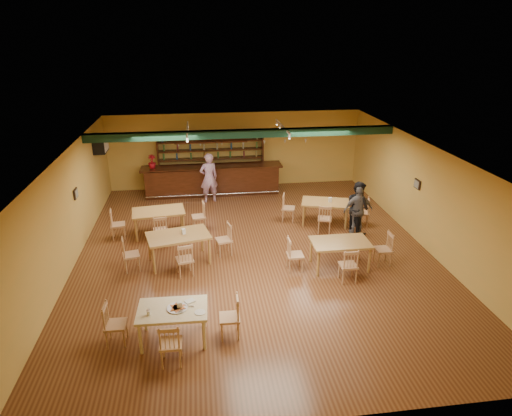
{
  "coord_description": "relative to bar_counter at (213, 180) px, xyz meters",
  "views": [
    {
      "loc": [
        -1.49,
        -11.28,
        5.99
      ],
      "look_at": [
        0.11,
        0.6,
        1.15
      ],
      "focal_mm": 31.06,
      "sensor_mm": 36.0,
      "label": 1
    }
  ],
  "objects": [
    {
      "name": "floor",
      "position": [
        0.99,
        -5.15,
        -0.56
      ],
      "size": [
        12.0,
        12.0,
        0.0
      ],
      "primitive_type": "plane",
      "color": "#562F18",
      "rests_on": "ground"
    },
    {
      "name": "ceiling_beam",
      "position": [
        0.99,
        -2.35,
        2.31
      ],
      "size": [
        10.0,
        0.3,
        0.25
      ],
      "primitive_type": "cube",
      "color": "#10301E",
      "rests_on": "ceiling"
    },
    {
      "name": "track_rail_left",
      "position": [
        -0.81,
        -1.75,
        2.38
      ],
      "size": [
        0.05,
        2.5,
        0.05
      ],
      "primitive_type": "cube",
      "color": "white",
      "rests_on": "ceiling"
    },
    {
      "name": "track_rail_right",
      "position": [
        2.39,
        -1.75,
        2.38
      ],
      "size": [
        0.05,
        2.5,
        0.05
      ],
      "primitive_type": "cube",
      "color": "white",
      "rests_on": "ceiling"
    },
    {
      "name": "ac_unit",
      "position": [
        -3.81,
        -0.95,
        1.79
      ],
      "size": [
        0.34,
        0.7,
        0.48
      ],
      "primitive_type": "cube",
      "color": "white",
      "rests_on": "wall_left"
    },
    {
      "name": "picture_left",
      "position": [
        -3.98,
        -4.15,
        1.14
      ],
      "size": [
        0.04,
        0.34,
        0.28
      ],
      "primitive_type": "cube",
      "color": "black",
      "rests_on": "wall_left"
    },
    {
      "name": "picture_right",
      "position": [
        5.96,
        -4.65,
        1.14
      ],
      "size": [
        0.04,
        0.34,
        0.28
      ],
      "primitive_type": "cube",
      "color": "black",
      "rests_on": "wall_right"
    },
    {
      "name": "bar_counter",
      "position": [
        0.0,
        0.0,
        0.0
      ],
      "size": [
        5.38,
        0.85,
        1.13
      ],
      "primitive_type": "cube",
      "color": "#32180A",
      "rests_on": "ground"
    },
    {
      "name": "back_bar_hutch",
      "position": [
        0.0,
        0.63,
        0.57
      ],
      "size": [
        4.16,
        0.4,
        2.28
      ],
      "primitive_type": "cube",
      "color": "#32180A",
      "rests_on": "ground"
    },
    {
      "name": "poinsettia",
      "position": [
        -2.24,
        0.0,
        0.82
      ],
      "size": [
        0.37,
        0.37,
        0.51
      ],
      "primitive_type": "imported",
      "rotation": [
        0.0,
        0.0,
        0.35
      ],
      "color": "#A50F1A",
      "rests_on": "bar_counter"
    },
    {
      "name": "dining_table_a",
      "position": [
        -1.81,
        -3.48,
        -0.17
      ],
      "size": [
        1.68,
        1.13,
        0.79
      ],
      "primitive_type": "cube",
      "rotation": [
        0.0,
        0.0,
        0.12
      ],
      "color": "#AB7D3C",
      "rests_on": "ground"
    },
    {
      "name": "dining_table_b",
      "position": [
        3.56,
        -3.34,
        -0.18
      ],
      "size": [
        1.72,
        1.31,
        0.76
      ],
      "primitive_type": "cube",
      "rotation": [
        0.0,
        0.0,
        -0.29
      ],
      "color": "#AB7D3C",
      "rests_on": "ground"
    },
    {
      "name": "dining_table_c",
      "position": [
        -1.15,
        -5.4,
        -0.15
      ],
      "size": [
        1.84,
        1.34,
        0.83
      ],
      "primitive_type": "cube",
      "rotation": [
        0.0,
        0.0,
        0.22
      ],
      "color": "#AB7D3C",
      "rests_on": "ground"
    },
    {
      "name": "dining_table_d",
      "position": [
        3.13,
        -6.28,
        -0.18
      ],
      "size": [
        1.55,
        0.93,
        0.77
      ],
      "primitive_type": "cube",
      "rotation": [
        0.0,
        0.0,
        -0.0
      ],
      "color": "#AB7D3C",
      "rests_on": "ground"
    },
    {
      "name": "near_table",
      "position": [
        -1.18,
        -8.74,
        -0.19
      ],
      "size": [
        1.43,
        0.94,
        0.75
      ],
      "primitive_type": "cube",
      "rotation": [
        0.0,
        0.0,
        -0.03
      ],
      "color": "beige",
      "rests_on": "ground"
    },
    {
      "name": "pizza_tray",
      "position": [
        -1.08,
        -8.74,
        0.19
      ],
      "size": [
        0.51,
        0.51,
        0.01
      ],
      "primitive_type": "cylinder",
      "rotation": [
        0.0,
        0.0,
        0.32
      ],
      "color": "silver",
      "rests_on": "near_table"
    },
    {
      "name": "parmesan_shaker",
      "position": [
        -1.63,
        -8.89,
        0.24
      ],
      "size": [
        0.08,
        0.08,
        0.11
      ],
      "primitive_type": "cylinder",
      "rotation": [
        0.0,
        0.0,
        -0.03
      ],
      "color": "#EAE5C6",
      "rests_on": "near_table"
    },
    {
      "name": "napkin_stack",
      "position": [
        -0.83,
        -8.54,
        0.2
      ],
      "size": [
        0.25,
        0.23,
        0.03
      ],
      "primitive_type": "cube",
      "rotation": [
        0.0,
        0.0,
        0.51
      ],
      "color": "white",
      "rests_on": "near_table"
    },
    {
      "name": "pizza_server",
      "position": [
        -0.93,
        -8.69,
        0.2
      ],
      "size": [
        0.33,
        0.15,
        0.0
      ],
      "primitive_type": "cube",
      "rotation": [
        0.0,
        0.0,
        -0.21
      ],
      "color": "silver",
      "rests_on": "pizza_tray"
    },
    {
      "name": "side_plate",
      "position": [
        -0.63,
        -8.94,
        0.19
      ],
      "size": [
        0.23,
        0.23,
        0.01
      ],
      "primitive_type": "cylinder",
      "rotation": [
        0.0,
        0.0,
        -0.03
      ],
      "color": "white",
      "rests_on": "near_table"
    },
    {
      "name": "patron_bar",
      "position": [
        -0.16,
        -0.83,
        0.36
      ],
      "size": [
        0.77,
        0.6,
        1.85
      ],
      "primitive_type": "imported",
      "rotation": [
        0.0,
        0.0,
        3.4
      ],
      "color": "#A255B8",
      "rests_on": "ground"
    },
    {
      "name": "patron_right_a",
      "position": [
        4.36,
        -4.14,
        0.27
      ],
      "size": [
        0.9,
        1.0,
        1.68
      ],
      "primitive_type": "imported",
      "rotation": [
        0.0,
        0.0,
        1.96
      ],
      "color": "black",
      "rests_on": "ground"
    },
    {
      "name": "patron_right_b",
      "position": [
        4.33,
        -4.28,
        0.23
      ],
      "size": [
        0.94,
        0.41,
        1.58
      ],
      "primitive_type": "imported",
      "rotation": [
        0.0,
        0.0,
        3.16
      ],
      "color": "slate",
      "rests_on": "ground"
    }
  ]
}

